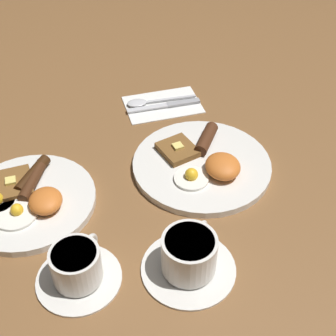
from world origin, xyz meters
name	(u,v)px	position (x,y,z in m)	size (l,w,h in m)	color
ground_plane	(201,167)	(0.00, 0.00, 0.00)	(3.00, 3.00, 0.00)	brown
breakfast_plate_near	(203,163)	(0.00, 0.00, 0.01)	(0.29, 0.29, 0.05)	silver
breakfast_plate_far	(28,199)	(-0.04, 0.35, 0.01)	(0.26, 0.26, 0.05)	silver
teacup_near	(189,257)	(-0.25, 0.08, 0.03)	(0.16, 0.16, 0.08)	silver
teacup_far	(77,268)	(-0.23, 0.27, 0.03)	(0.14, 0.14, 0.07)	silver
napkin	(163,104)	(0.24, 0.04, 0.00)	(0.12, 0.18, 0.01)	white
knife	(168,105)	(0.23, 0.03, 0.01)	(0.03, 0.18, 0.01)	silver
spoon	(144,102)	(0.25, 0.08, 0.01)	(0.04, 0.17, 0.01)	silver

